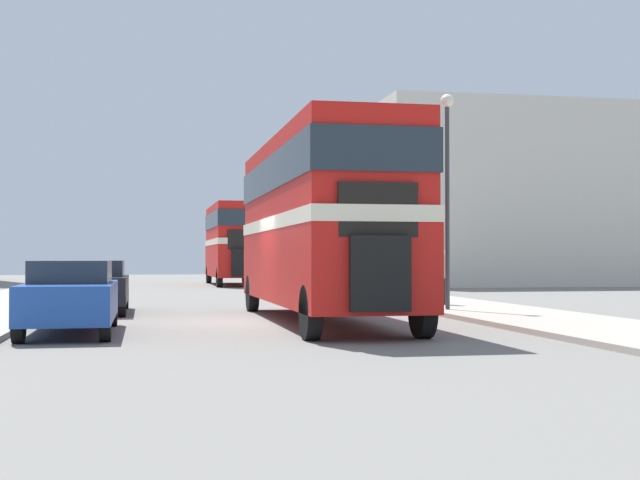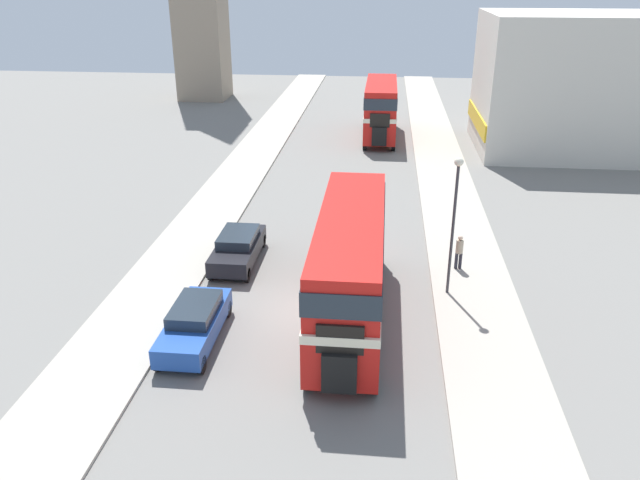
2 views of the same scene
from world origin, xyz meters
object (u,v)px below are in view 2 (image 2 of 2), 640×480
car_parked_near (195,323)px  street_lamp (455,207)px  bus_distant (381,106)px  car_parked_mid (238,247)px  pedestrian_walking (459,250)px  double_decker_bus (350,259)px

car_parked_near → street_lamp: 11.02m
bus_distant → car_parked_mid: bearing=-104.4°
car_parked_near → street_lamp: size_ratio=0.79×
pedestrian_walking → street_lamp: size_ratio=0.28×
double_decker_bus → car_parked_mid: bearing=140.0°
car_parked_mid → street_lamp: 10.22m
street_lamp → pedestrian_walking: bearing=74.2°
double_decker_bus → pedestrian_walking: size_ratio=6.78×
bus_distant → car_parked_mid: bus_distant is taller
double_decker_bus → car_parked_near: 6.21m
bus_distant → car_parked_mid: (-6.21, -24.27, -1.85)m
car_parked_near → street_lamp: bearing=25.5°
double_decker_bus → pedestrian_walking: 6.78m
pedestrian_walking → car_parked_mid: bearing=-179.4°
double_decker_bus → bus_distant: (0.76, 28.84, 0.05)m
car_parked_mid → car_parked_near: bearing=-90.6°
car_parked_near → double_decker_bus: bearing=21.6°
bus_distant → pedestrian_walking: bus_distant is taller
car_parked_mid → pedestrian_walking: bearing=0.6°
street_lamp → bus_distant: bearing=96.9°
car_parked_mid → pedestrian_walking: pedestrian_walking is taller
street_lamp → car_parked_near: bearing=-154.5°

